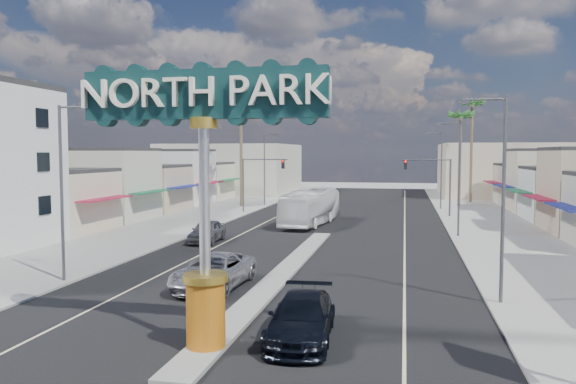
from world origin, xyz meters
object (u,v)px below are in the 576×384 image
at_px(traffic_signal_left, 259,174).
at_px(suv_right, 301,318).
at_px(palm_right_far, 472,109).
at_px(streetlight_r_mid, 457,173).
at_px(suv_left, 214,271).
at_px(gateway_sign, 204,174).
at_px(palm_right_mid, 461,120).
at_px(traffic_signal_right, 432,176).
at_px(streetlight_r_near, 499,189).
at_px(streetlight_l_mid, 203,171).
at_px(streetlight_l_far, 266,165).
at_px(streetlight_l_near, 64,184).
at_px(car_parked_left, 207,231).
at_px(palm_left_far, 241,112).
at_px(streetlight_r_far, 440,166).
at_px(city_bus, 311,207).

bearing_deg(traffic_signal_left, suv_right, -73.27).
bearing_deg(palm_right_far, streetlight_r_mid, -98.12).
xyz_separation_m(traffic_signal_left, suv_left, (6.52, -33.63, -3.45)).
relative_size(gateway_sign, palm_right_mid, 0.76).
xyz_separation_m(gateway_sign, traffic_signal_right, (9.18, 42.02, -1.65)).
distance_m(streetlight_r_near, suv_left, 13.77).
bearing_deg(streetlight_r_near, palm_right_mid, 86.81).
distance_m(streetlight_l_mid, streetlight_l_far, 22.00).
bearing_deg(traffic_signal_left, traffic_signal_right, 0.00).
bearing_deg(traffic_signal_right, streetlight_r_mid, -84.90).
height_order(gateway_sign, streetlight_l_near, gateway_sign).
relative_size(streetlight_l_mid, streetlight_r_near, 1.00).
bearing_deg(car_parked_left, streetlight_r_mid, 15.83).
bearing_deg(suv_left, traffic_signal_right, 73.82).
bearing_deg(palm_right_mid, streetlight_r_mid, -95.64).
xyz_separation_m(streetlight_r_mid, suv_left, (-13.10, -19.63, -4.24)).
height_order(traffic_signal_left, streetlight_l_far, streetlight_l_far).
relative_size(traffic_signal_right, car_parked_left, 1.25).
bearing_deg(suv_left, palm_right_mid, 74.29).
bearing_deg(streetlight_r_near, streetlight_l_near, 180.00).
xyz_separation_m(traffic_signal_right, palm_left_far, (-22.18, 6.01, 7.22)).
bearing_deg(traffic_signal_left, streetlight_l_far, 98.86).
bearing_deg(car_parked_left, suv_left, -71.78).
height_order(streetlight_l_far, car_parked_left, streetlight_l_far).
height_order(streetlight_l_mid, car_parked_left, streetlight_l_mid).
relative_size(streetlight_l_near, car_parked_left, 1.87).
bearing_deg(palm_right_mid, palm_right_far, 71.57).
bearing_deg(streetlight_r_far, palm_right_mid, 57.31).
bearing_deg(palm_right_far, palm_right_mid, -108.43).
distance_m(streetlight_r_near, car_parked_left, 23.29).
bearing_deg(suv_right, streetlight_r_near, 36.34).
distance_m(traffic_signal_left, suv_left, 34.43).
distance_m(gateway_sign, car_parked_left, 23.72).
xyz_separation_m(streetlight_l_far, city_bus, (8.43, -16.55, -3.47)).
bearing_deg(palm_left_far, streetlight_r_far, 4.88).
relative_size(streetlight_l_far, streetlight_r_far, 1.00).
relative_size(streetlight_r_mid, suv_left, 1.51).
distance_m(traffic_signal_left, palm_left_far, 10.14).
bearing_deg(palm_left_far, streetlight_l_mid, -82.69).
bearing_deg(streetlight_r_far, suv_left, -107.47).
bearing_deg(palm_left_far, palm_right_far, 23.20).
distance_m(traffic_signal_left, streetlight_l_far, 8.14).
bearing_deg(streetlight_l_mid, gateway_sign, -69.58).
height_order(palm_right_far, city_bus, palm_right_far).
xyz_separation_m(traffic_signal_left, streetlight_r_far, (19.62, 8.01, 0.79)).
distance_m(gateway_sign, streetlight_l_far, 51.10).
bearing_deg(gateway_sign, suv_left, 107.64).
relative_size(traffic_signal_left, car_parked_left, 1.25).
distance_m(traffic_signal_left, streetlight_r_mid, 24.11).
relative_size(streetlight_r_mid, palm_right_mid, 0.74).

